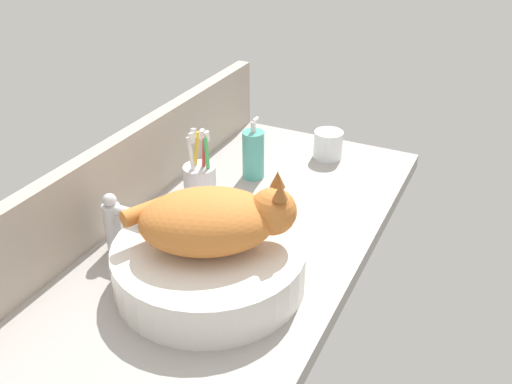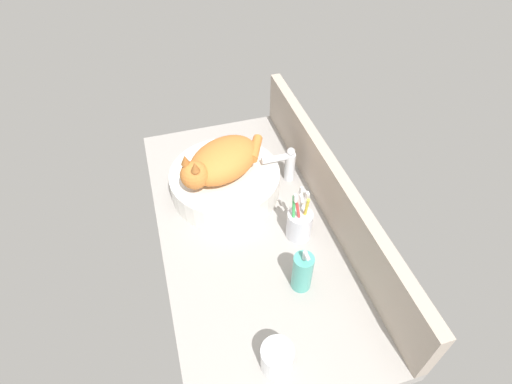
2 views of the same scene
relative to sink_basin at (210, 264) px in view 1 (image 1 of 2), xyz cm
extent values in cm
cube|color=#9E9993|center=(17.80, 3.52, -6.23)|extent=(110.44, 55.91, 4.00)
cube|color=#AD9E8E|center=(17.80, 29.68, 5.33)|extent=(110.44, 3.60, 19.13)
cylinder|color=silver|center=(0.00, 0.00, 0.00)|extent=(36.52, 36.52, 8.47)
ellipsoid|color=#CC7533|center=(0.00, 0.00, 9.73)|extent=(27.25, 30.16, 11.00)
sphere|color=#CC7533|center=(5.96, -10.27, 11.23)|extent=(8.80, 8.80, 8.80)
cone|color=#995726|center=(8.36, -10.03, 16.63)|extent=(2.80, 2.80, 3.20)
cone|color=#995726|center=(4.56, -12.24, 16.63)|extent=(2.80, 2.80, 3.20)
cylinder|color=#CC7533|center=(-2.02, 11.11, 10.23)|extent=(11.31, 7.63, 3.20)
cylinder|color=silver|center=(0.37, 22.76, 1.27)|extent=(3.60, 3.60, 11.00)
cylinder|color=silver|center=(0.29, 17.76, 6.17)|extent=(2.36, 10.03, 2.20)
sphere|color=silver|center=(0.37, 22.76, 7.97)|extent=(2.80, 2.80, 2.80)
cylinder|color=teal|center=(41.74, 11.30, 2.00)|extent=(5.57, 5.57, 12.48)
cylinder|color=silver|center=(41.74, 11.30, 9.64)|extent=(1.20, 1.20, 2.80)
cylinder|color=silver|center=(42.94, 11.30, 11.04)|extent=(2.20, 1.00, 1.00)
cylinder|color=silver|center=(24.95, 16.95, 0.50)|extent=(7.66, 7.66, 9.46)
cylinder|color=#D13838|center=(25.78, 16.27, 4.67)|extent=(3.02, 3.49, 16.92)
cube|color=white|center=(25.78, 16.27, 13.17)|extent=(1.50, 1.16, 2.63)
cylinder|color=green|center=(25.26, 14.70, 4.67)|extent=(2.56, 1.13, 17.02)
cube|color=white|center=(25.26, 14.70, 13.17)|extent=(1.43, 0.83, 2.52)
cylinder|color=yellow|center=(25.18, 18.23, 4.67)|extent=(4.11, 1.47, 16.88)
cube|color=white|center=(25.18, 18.23, 13.17)|extent=(1.64, 0.88, 2.61)
cylinder|color=white|center=(23.05, 17.26, 4.67)|extent=(1.22, 2.90, 17.00)
cube|color=white|center=(23.05, 17.26, 13.17)|extent=(1.25, 1.08, 2.50)
cylinder|color=white|center=(60.52, -2.12, -0.43)|extent=(7.85, 7.85, 7.62)
cylinder|color=silver|center=(60.52, -2.12, -2.12)|extent=(6.90, 6.90, 4.23)
camera|label=1|loc=(-74.02, -45.79, 66.16)|focal=40.00mm
camera|label=2|loc=(94.83, -17.44, 93.60)|focal=28.00mm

